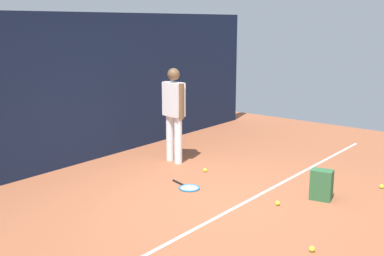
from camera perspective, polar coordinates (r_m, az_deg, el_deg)
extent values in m
plane|color=#9E5638|center=(6.99, 2.59, -8.47)|extent=(12.00, 12.00, 0.00)
cube|color=#141E38|center=(8.72, -13.52, 4.41)|extent=(10.00, 0.10, 2.66)
cube|color=white|center=(6.78, 5.37, -9.18)|extent=(9.00, 0.05, 0.00)
cylinder|color=white|center=(8.62, -1.64, -1.45)|extent=(0.14, 0.14, 0.85)
cylinder|color=white|center=(8.81, -2.61, -1.16)|extent=(0.14, 0.14, 0.85)
cube|color=white|center=(8.57, -2.17, 3.41)|extent=(0.30, 0.44, 0.60)
sphere|color=brown|center=(8.51, -2.19, 6.34)|extent=(0.22, 0.22, 0.22)
cylinder|color=brown|center=(8.40, -1.25, 3.16)|extent=(0.09, 0.09, 0.62)
cylinder|color=brown|center=(8.75, -3.05, 3.52)|extent=(0.09, 0.09, 0.62)
cylinder|color=black|center=(7.66, -1.61, -6.47)|extent=(0.11, 0.30, 0.03)
torus|color=#1E72BF|center=(7.43, -0.31, -7.08)|extent=(0.40, 0.40, 0.02)
cylinder|color=#B2B2B2|center=(7.43, -0.31, -7.08)|extent=(0.34, 0.34, 0.00)
cube|color=#2D6038|center=(7.18, 15.02, -6.49)|extent=(0.26, 0.33, 0.44)
cube|color=#23562D|center=(7.33, 15.21, -6.75)|extent=(0.12, 0.23, 0.20)
sphere|color=#CCE033|center=(5.67, 13.96, -13.68)|extent=(0.07, 0.07, 0.07)
sphere|color=#CCE033|center=(6.88, 10.06, -8.72)|extent=(0.07, 0.07, 0.07)
sphere|color=#CCE033|center=(8.22, 1.55, -4.99)|extent=(0.07, 0.07, 0.07)
sphere|color=#CCE033|center=(7.97, 21.44, -6.44)|extent=(0.07, 0.07, 0.07)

